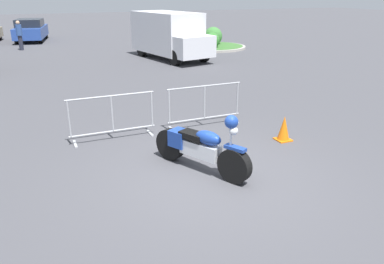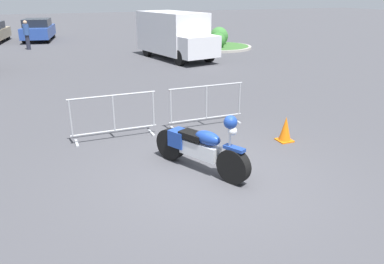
{
  "view_description": "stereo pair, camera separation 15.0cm",
  "coord_description": "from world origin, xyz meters",
  "px_view_note": "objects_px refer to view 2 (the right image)",
  "views": [
    {
      "loc": [
        -2.87,
        -5.63,
        3.28
      ],
      "look_at": [
        -0.05,
        0.76,
        0.65
      ],
      "focal_mm": 35.0,
      "sensor_mm": 36.0,
      "label": 1
    },
    {
      "loc": [
        -2.74,
        -5.69,
        3.28
      ],
      "look_at": [
        -0.05,
        0.76,
        0.65
      ],
      "focal_mm": 35.0,
      "sensor_mm": 36.0,
      "label": 2
    }
  ],
  "objects_px": {
    "traffic_cone": "(285,129)",
    "pedestrian": "(27,34)",
    "crowd_barrier_near": "(114,116)",
    "motorcycle": "(200,147)",
    "parked_car_blue": "(38,30)",
    "delivery_van": "(174,34)",
    "crowd_barrier_far": "(206,105)"
  },
  "relations": [
    {
      "from": "delivery_van",
      "to": "pedestrian",
      "type": "bearing_deg",
      "value": -143.42
    },
    {
      "from": "motorcycle",
      "to": "crowd_barrier_far",
      "type": "distance_m",
      "value": 2.59
    },
    {
      "from": "delivery_van",
      "to": "pedestrian",
      "type": "height_order",
      "value": "delivery_van"
    },
    {
      "from": "crowd_barrier_far",
      "to": "parked_car_blue",
      "type": "xyz_separation_m",
      "value": [
        -3.44,
        20.9,
        0.21
      ]
    },
    {
      "from": "pedestrian",
      "to": "delivery_van",
      "type": "bearing_deg",
      "value": 177.76
    },
    {
      "from": "crowd_barrier_far",
      "to": "pedestrian",
      "type": "height_order",
      "value": "pedestrian"
    },
    {
      "from": "crowd_barrier_far",
      "to": "pedestrian",
      "type": "bearing_deg",
      "value": 104.24
    },
    {
      "from": "parked_car_blue",
      "to": "traffic_cone",
      "type": "bearing_deg",
      "value": -158.49
    },
    {
      "from": "motorcycle",
      "to": "parked_car_blue",
      "type": "xyz_separation_m",
      "value": [
        -2.26,
        23.2,
        0.28
      ]
    },
    {
      "from": "crowd_barrier_near",
      "to": "pedestrian",
      "type": "xyz_separation_m",
      "value": [
        -1.81,
        16.47,
        0.37
      ]
    },
    {
      "from": "traffic_cone",
      "to": "pedestrian",
      "type": "bearing_deg",
      "value": 106.65
    },
    {
      "from": "motorcycle",
      "to": "pedestrian",
      "type": "relative_size",
      "value": 1.23
    },
    {
      "from": "motorcycle",
      "to": "parked_car_blue",
      "type": "relative_size",
      "value": 0.45
    },
    {
      "from": "traffic_cone",
      "to": "crowd_barrier_far",
      "type": "bearing_deg",
      "value": 126.63
    },
    {
      "from": "traffic_cone",
      "to": "parked_car_blue",
      "type": "bearing_deg",
      "value": 101.74
    },
    {
      "from": "delivery_van",
      "to": "crowd_barrier_near",
      "type": "bearing_deg",
      "value": -38.54
    },
    {
      "from": "crowd_barrier_near",
      "to": "traffic_cone",
      "type": "xyz_separation_m",
      "value": [
        3.62,
        -1.68,
        -0.26
      ]
    },
    {
      "from": "parked_car_blue",
      "to": "traffic_cone",
      "type": "xyz_separation_m",
      "value": [
        4.69,
        -22.58,
        -0.47
      ]
    },
    {
      "from": "motorcycle",
      "to": "parked_car_blue",
      "type": "height_order",
      "value": "parked_car_blue"
    },
    {
      "from": "parked_car_blue",
      "to": "crowd_barrier_near",
      "type": "bearing_deg",
      "value": -167.31
    },
    {
      "from": "crowd_barrier_far",
      "to": "traffic_cone",
      "type": "height_order",
      "value": "crowd_barrier_far"
    },
    {
      "from": "motorcycle",
      "to": "crowd_barrier_far",
      "type": "height_order",
      "value": "motorcycle"
    },
    {
      "from": "crowd_barrier_far",
      "to": "traffic_cone",
      "type": "bearing_deg",
      "value": -53.37
    },
    {
      "from": "motorcycle",
      "to": "parked_car_blue",
      "type": "bearing_deg",
      "value": 159.28
    },
    {
      "from": "crowd_barrier_far",
      "to": "parked_car_blue",
      "type": "distance_m",
      "value": 21.18
    },
    {
      "from": "parked_car_blue",
      "to": "delivery_van",
      "type": "bearing_deg",
      "value": -139.98
    },
    {
      "from": "crowd_barrier_near",
      "to": "delivery_van",
      "type": "relative_size",
      "value": 0.38
    },
    {
      "from": "motorcycle",
      "to": "traffic_cone",
      "type": "bearing_deg",
      "value": 78.0
    },
    {
      "from": "delivery_van",
      "to": "parked_car_blue",
      "type": "xyz_separation_m",
      "value": [
        -6.28,
        10.76,
        -0.48
      ]
    },
    {
      "from": "pedestrian",
      "to": "crowd_barrier_near",
      "type": "bearing_deg",
      "value": 136.11
    },
    {
      "from": "crowd_barrier_near",
      "to": "crowd_barrier_far",
      "type": "xyz_separation_m",
      "value": [
        2.37,
        0.0,
        0.0
      ]
    },
    {
      "from": "crowd_barrier_near",
      "to": "traffic_cone",
      "type": "bearing_deg",
      "value": -24.88
    }
  ]
}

